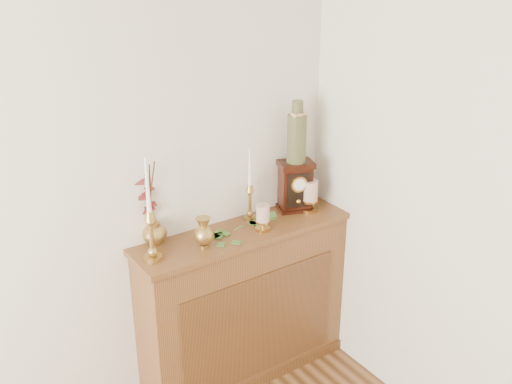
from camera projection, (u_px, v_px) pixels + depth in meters
console_shelf at (245, 308)px, 3.36m from camera, size 1.24×0.34×0.93m
candlestick_left at (151, 228)px, 2.80m from camera, size 0.09×0.09×0.52m
candlestick_center at (250, 197)px, 3.23m from camera, size 0.07×0.07×0.41m
bud_vase at (204, 233)px, 2.95m from camera, size 0.10×0.10×0.16m
ginger_jar at (148, 205)px, 2.95m from camera, size 0.18×0.20×0.46m
pillar_candle_left at (263, 216)px, 3.13m from camera, size 0.08×0.08×0.15m
pillar_candle_right at (310, 194)px, 3.34m from camera, size 0.10×0.10×0.20m
ivy_garland at (242, 232)px, 3.11m from camera, size 0.38×0.19×0.08m
mantel_clock at (295, 186)px, 3.35m from camera, size 0.22×0.19×0.29m
ceramic_vase at (297, 135)px, 3.23m from camera, size 0.11×0.11×0.34m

